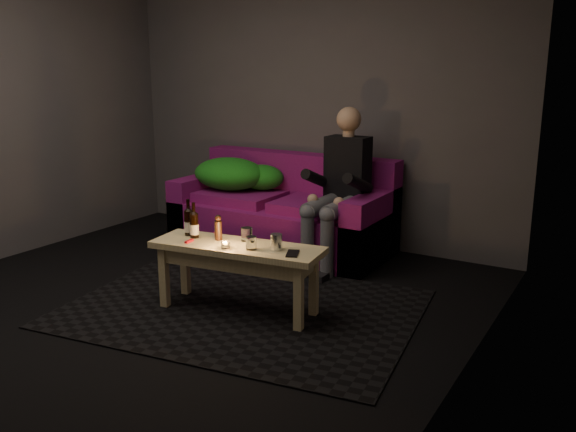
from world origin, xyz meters
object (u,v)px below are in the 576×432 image
at_px(coffee_table, 237,257).
at_px(beer_bottle_b, 194,225).
at_px(sofa, 284,215).
at_px(steel_cup, 276,242).
at_px(person, 339,185).
at_px(beer_bottle_a, 189,222).

bearing_deg(coffee_table, beer_bottle_b, -177.67).
distance_m(sofa, beer_bottle_b, 1.50).
xyz_separation_m(sofa, beer_bottle_b, (0.16, -1.47, 0.27)).
bearing_deg(sofa, beer_bottle_b, -83.78).
height_order(coffee_table, beer_bottle_b, beer_bottle_b).
bearing_deg(steel_cup, sofa, 119.32).
bearing_deg(person, sofa, 165.77).
relative_size(person, coffee_table, 1.08).
relative_size(coffee_table, steel_cup, 11.58).
relative_size(coffee_table, beer_bottle_a, 4.71).
bearing_deg(steel_cup, beer_bottle_a, -178.67).
bearing_deg(beer_bottle_b, steel_cup, 4.19).
bearing_deg(beer_bottle_a, coffee_table, -2.18).
distance_m(person, beer_bottle_a, 1.39).
bearing_deg(beer_bottle_a, person, 67.06).
distance_m(person, coffee_table, 1.33).
distance_m(sofa, steel_cup, 1.64).
bearing_deg(person, beer_bottle_b, -109.69).
bearing_deg(steel_cup, person, 97.67).
relative_size(sofa, beer_bottle_b, 7.88).
height_order(sofa, coffee_table, sofa).
bearing_deg(beer_bottle_b, sofa, 96.22).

